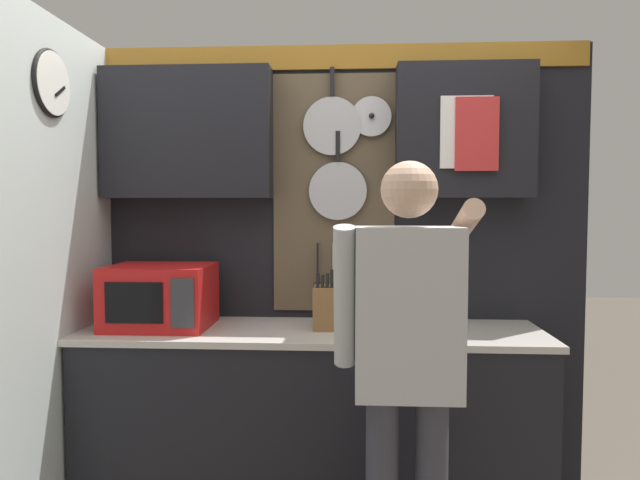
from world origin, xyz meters
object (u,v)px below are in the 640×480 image
microwave (160,296)px  person (408,347)px  knife_block (325,307)px  utensil_crock (376,312)px

microwave → person: bearing=-27.7°
microwave → knife_block: 0.79m
microwave → knife_block: bearing=0.1°
utensil_crock → person: bearing=-81.0°
knife_block → person: (0.33, -0.59, -0.04)m
knife_block → utensil_crock: bearing=0.2°
knife_block → utensil_crock: (0.24, 0.00, -0.02)m
utensil_crock → person: person is taller
person → knife_block: bearing=119.3°
knife_block → person: size_ratio=0.17×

